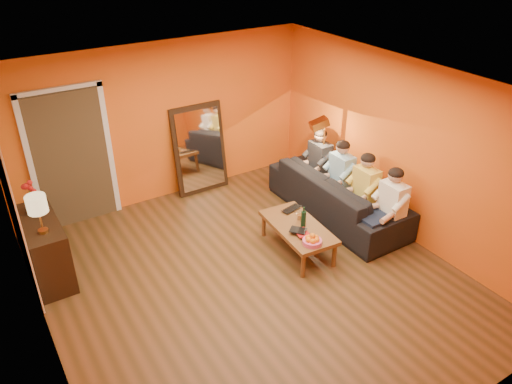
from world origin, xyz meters
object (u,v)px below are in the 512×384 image
dog (356,223)px  sofa (338,195)px  person_mid_right (341,176)px  tumbler (300,217)px  coffee_table (297,238)px  floor_lamp (322,160)px  person_far_left (392,207)px  vase (33,205)px  mirror_frame (199,149)px  table_lamp (39,214)px  wine_bottle (304,217)px  person_mid_left (365,191)px  laptop (294,210)px  sideboard (46,248)px  person_far_right (319,163)px

dog → sofa: bearing=59.7°
person_mid_right → tumbler: bearing=-158.7°
coffee_table → floor_lamp: bearing=44.1°
person_far_left → vase: 4.86m
mirror_frame → table_lamp: (-2.79, -1.38, 0.34)m
table_lamp → person_far_left: size_ratio=0.42×
person_far_left → mirror_frame: bearing=118.4°
mirror_frame → table_lamp: size_ratio=2.98×
person_far_left → wine_bottle: bearing=157.6°
coffee_table → person_mid_left: bearing=4.9°
table_lamp → tumbler: table_lamp is taller
dog → vase: 4.43m
tumbler → vase: vase is taller
floor_lamp → person_mid_right: 0.46m
coffee_table → wine_bottle: (0.05, -0.05, 0.37)m
laptop → mirror_frame: bearing=91.2°
person_mid_right → laptop: (-1.06, -0.21, -0.18)m
floor_lamp → laptop: bearing=-130.6°
person_mid_left → vase: person_mid_left is taller
tumbler → floor_lamp: bearing=39.0°
wine_bottle → tumbler: wine_bottle is taller
sideboard → laptop: 3.44m
coffee_table → floor_lamp: (1.21, 1.00, 0.51)m
sideboard → vase: bearing=90.0°
sofa → wine_bottle: size_ratio=8.02×
person_far_right → vase: size_ratio=5.74×
dog → tumbler: bearing=143.3°
dog → person_far_left: 0.57m
wine_bottle → person_mid_left: bearing=2.8°
sideboard → dog: size_ratio=2.00×
dog → person_mid_right: 0.93m
mirror_frame → dog: mirror_frame is taller
sideboard → wine_bottle: sideboard is taller
mirror_frame → person_far_right: mirror_frame is taller
table_lamp → person_far_right: (4.37, 0.10, -0.49)m
mirror_frame → tumbler: (0.46, -2.26, -0.30)m
vase → person_far_left: bearing=-25.6°
person_far_left → person_far_right: same height
person_mid_left → person_mid_right: bearing=90.0°
sofa → person_mid_right: (0.13, 0.10, 0.25)m
tumbler → table_lamp: bearing=164.8°
person_far_right → wine_bottle: 1.66m
sideboard → floor_lamp: bearing=-4.0°
vase → person_far_right: bearing=-5.8°
sideboard → table_lamp: bearing=-90.0°
floor_lamp → dog: 1.36m
floor_lamp → person_mid_left: bearing=-71.2°
person_far_right → wine_bottle: (-1.19, -1.16, -0.03)m
sideboard → floor_lamp: (4.34, -0.30, 0.29)m
dog → person_far_right: size_ratio=0.48×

